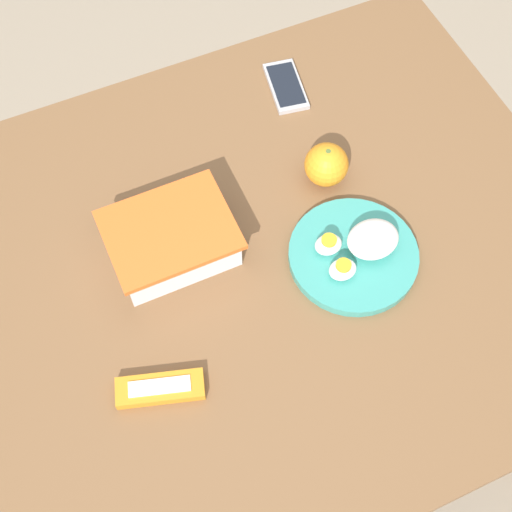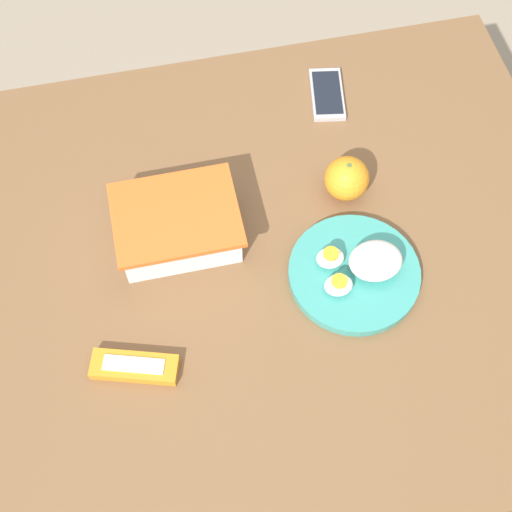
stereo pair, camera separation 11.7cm
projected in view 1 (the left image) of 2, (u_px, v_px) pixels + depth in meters
ground_plane at (261, 392)px, 1.84m from camera, size 10.00×10.00×0.00m
table at (263, 281)px, 1.29m from camera, size 1.12×0.94×0.73m
food_container at (171, 241)px, 1.19m from camera, size 0.21×0.16×0.07m
orange_fruit at (326, 165)px, 1.25m from camera, size 0.08×0.08×0.08m
rice_plate at (356, 252)px, 1.19m from camera, size 0.22×0.22×0.06m
candy_bar at (160, 388)px, 1.09m from camera, size 0.14×0.08×0.02m
cell_phone at (286, 86)px, 1.38m from camera, size 0.08×0.13×0.01m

